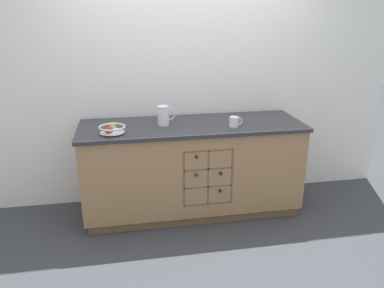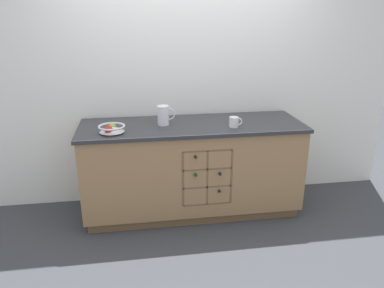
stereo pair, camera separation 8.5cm
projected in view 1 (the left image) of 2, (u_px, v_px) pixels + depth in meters
ground_plane at (192, 209)px, 3.85m from camera, size 14.00×14.00×0.00m
back_wall at (185, 79)px, 3.80m from camera, size 4.48×0.06×2.55m
kitchen_island at (192, 168)px, 3.69m from camera, size 2.12×0.71×0.91m
fruit_bowl at (112, 129)px, 3.26m from camera, size 0.24×0.24×0.08m
white_pitcher at (164, 115)px, 3.49m from camera, size 0.17×0.11×0.18m
ceramic_mug at (234, 122)px, 3.45m from camera, size 0.12×0.08×0.09m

